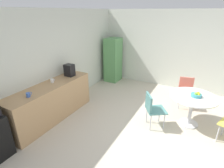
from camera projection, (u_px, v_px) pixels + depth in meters
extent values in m
plane|color=beige|center=(162.00, 139.00, 3.73)|extent=(6.00, 6.00, 0.00)
cube|color=silver|center=(52.00, 62.00, 4.54)|extent=(6.00, 0.10, 2.60)
cube|color=silver|center=(189.00, 52.00, 5.66)|extent=(0.10, 6.00, 2.60)
cube|color=tan|center=(52.00, 102.00, 4.31)|extent=(2.30, 0.60, 0.90)
cube|color=#599959|center=(113.00, 60.00, 6.60)|extent=(0.60, 0.50, 1.62)
cylinder|color=silver|center=(188.00, 123.00, 4.22)|extent=(0.44, 0.44, 0.03)
cylinder|color=silver|center=(191.00, 110.00, 4.07)|extent=(0.08, 0.08, 0.72)
cylinder|color=white|center=(193.00, 97.00, 3.94)|extent=(1.04, 1.04, 0.03)
cylinder|color=silver|center=(192.00, 103.00, 4.72)|extent=(0.02, 0.02, 0.42)
cylinder|color=silver|center=(179.00, 102.00, 4.79)|extent=(0.02, 0.02, 0.42)
cylinder|color=silver|center=(190.00, 98.00, 5.00)|extent=(0.02, 0.02, 0.42)
cylinder|color=silver|center=(178.00, 97.00, 5.07)|extent=(0.02, 0.02, 0.42)
cube|color=#DB7260|center=(186.00, 93.00, 4.81)|extent=(0.51, 0.51, 0.03)
cube|color=#DB7260|center=(186.00, 84.00, 4.90)|extent=(0.13, 0.38, 0.38)
cylinder|color=silver|center=(159.00, 114.00, 4.23)|extent=(0.02, 0.02, 0.42)
cylinder|color=silver|center=(164.00, 122.00, 3.94)|extent=(0.02, 0.02, 0.42)
cylinder|color=silver|center=(147.00, 115.00, 4.20)|extent=(0.02, 0.02, 0.42)
cylinder|color=silver|center=(150.00, 122.00, 3.92)|extent=(0.02, 0.02, 0.42)
cube|color=teal|center=(156.00, 110.00, 3.99)|extent=(0.58, 0.58, 0.03)
cube|color=teal|center=(149.00, 102.00, 3.89)|extent=(0.34, 0.24, 0.38)
cylinder|color=silver|center=(218.00, 133.00, 3.57)|extent=(0.02, 0.02, 0.42)
cylinder|color=silver|center=(224.00, 127.00, 3.76)|extent=(0.02, 0.02, 0.42)
cylinder|color=teal|center=(196.00, 95.00, 3.89)|extent=(0.23, 0.23, 0.07)
sphere|color=orange|center=(196.00, 94.00, 3.87)|extent=(0.07, 0.07, 0.07)
sphere|color=orange|center=(196.00, 94.00, 3.87)|extent=(0.07, 0.07, 0.07)
sphere|color=#66B233|center=(196.00, 94.00, 3.86)|extent=(0.07, 0.07, 0.07)
sphere|color=yellow|center=(199.00, 94.00, 3.85)|extent=(0.07, 0.07, 0.07)
sphere|color=yellow|center=(198.00, 93.00, 3.86)|extent=(0.07, 0.07, 0.07)
cylinder|color=white|center=(52.00, 81.00, 4.27)|extent=(0.08, 0.08, 0.09)
torus|color=white|center=(54.00, 80.00, 4.32)|extent=(0.06, 0.01, 0.06)
cylinder|color=#3F66BF|center=(28.00, 95.00, 3.55)|extent=(0.08, 0.08, 0.09)
torus|color=#3F66BF|center=(30.00, 94.00, 3.60)|extent=(0.06, 0.01, 0.06)
cube|color=black|center=(69.00, 70.00, 4.67)|extent=(0.20, 0.24, 0.32)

